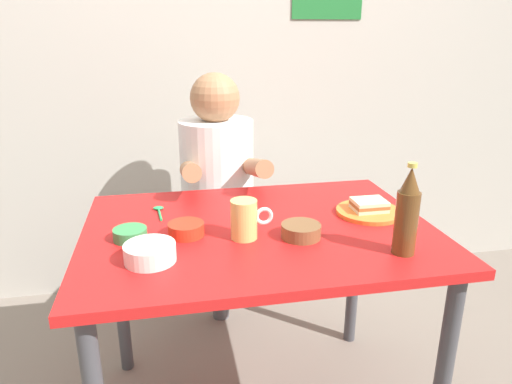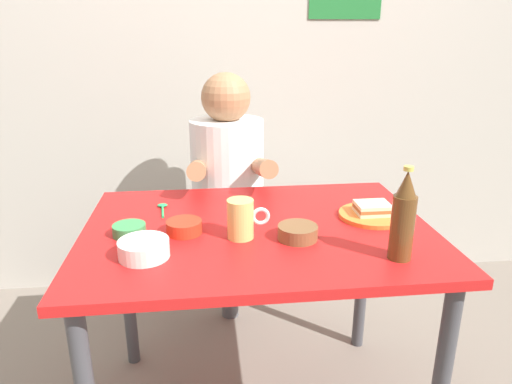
{
  "view_description": "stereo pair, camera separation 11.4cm",
  "coord_description": "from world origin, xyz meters",
  "px_view_note": "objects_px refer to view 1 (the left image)",
  "views": [
    {
      "loc": [
        -0.27,
        -1.34,
        1.33
      ],
      "look_at": [
        0.0,
        0.05,
        0.84
      ],
      "focal_mm": 32.79,
      "sensor_mm": 36.0,
      "label": 1
    },
    {
      "loc": [
        -0.16,
        -1.36,
        1.33
      ],
      "look_at": [
        0.0,
        0.05,
        0.84
      ],
      "focal_mm": 32.79,
      "sensor_mm": 36.0,
      "label": 2
    }
  ],
  "objects_px": {
    "sandwich": "(369,205)",
    "beer_mug": "(245,219)",
    "beer_bottle": "(407,213)",
    "dining_table": "(259,253)",
    "person_seated": "(217,167)",
    "plate_orange": "(369,212)",
    "condiment_bowl_brown": "(301,230)",
    "stool": "(219,252)"
  },
  "relations": [
    {
      "from": "sandwich",
      "to": "beer_mug",
      "type": "relative_size",
      "value": 0.87
    },
    {
      "from": "beer_bottle",
      "to": "stool",
      "type": "bearing_deg",
      "value": 115.38
    },
    {
      "from": "beer_bottle",
      "to": "person_seated",
      "type": "bearing_deg",
      "value": 115.66
    },
    {
      "from": "sandwich",
      "to": "beer_bottle",
      "type": "xyz_separation_m",
      "value": [
        -0.03,
        -0.3,
        0.09
      ]
    },
    {
      "from": "sandwich",
      "to": "beer_bottle",
      "type": "bearing_deg",
      "value": -95.61
    },
    {
      "from": "dining_table",
      "to": "beer_bottle",
      "type": "xyz_separation_m",
      "value": [
        0.36,
        -0.26,
        0.21
      ]
    },
    {
      "from": "person_seated",
      "to": "beer_bottle",
      "type": "height_order",
      "value": "person_seated"
    },
    {
      "from": "person_seated",
      "to": "beer_mug",
      "type": "relative_size",
      "value": 5.71
    },
    {
      "from": "beer_mug",
      "to": "plate_orange",
      "type": "bearing_deg",
      "value": 14.04
    },
    {
      "from": "dining_table",
      "to": "stool",
      "type": "xyz_separation_m",
      "value": [
        -0.06,
        0.63,
        -0.3
      ]
    },
    {
      "from": "plate_orange",
      "to": "beer_mug",
      "type": "xyz_separation_m",
      "value": [
        -0.45,
        -0.11,
        0.05
      ]
    },
    {
      "from": "stool",
      "to": "sandwich",
      "type": "relative_size",
      "value": 4.09
    },
    {
      "from": "stool",
      "to": "condiment_bowl_brown",
      "type": "relative_size",
      "value": 3.75
    },
    {
      "from": "stool",
      "to": "beer_bottle",
      "type": "relative_size",
      "value": 1.72
    },
    {
      "from": "dining_table",
      "to": "stool",
      "type": "distance_m",
      "value": 0.7
    },
    {
      "from": "sandwich",
      "to": "beer_bottle",
      "type": "height_order",
      "value": "beer_bottle"
    },
    {
      "from": "beer_bottle",
      "to": "condiment_bowl_brown",
      "type": "xyz_separation_m",
      "value": [
        -0.25,
        0.16,
        -0.1
      ]
    },
    {
      "from": "plate_orange",
      "to": "beer_bottle",
      "type": "relative_size",
      "value": 0.84
    },
    {
      "from": "stool",
      "to": "beer_mug",
      "type": "distance_m",
      "value": 0.84
    },
    {
      "from": "beer_bottle",
      "to": "condiment_bowl_brown",
      "type": "bearing_deg",
      "value": 148.35
    },
    {
      "from": "dining_table",
      "to": "beer_mug",
      "type": "height_order",
      "value": "beer_mug"
    },
    {
      "from": "stool",
      "to": "person_seated",
      "type": "distance_m",
      "value": 0.42
    },
    {
      "from": "beer_mug",
      "to": "beer_bottle",
      "type": "height_order",
      "value": "beer_bottle"
    },
    {
      "from": "condiment_bowl_brown",
      "to": "sandwich",
      "type": "bearing_deg",
      "value": 26.64
    },
    {
      "from": "sandwich",
      "to": "dining_table",
      "type": "bearing_deg",
      "value": -174.44
    },
    {
      "from": "dining_table",
      "to": "person_seated",
      "type": "relative_size",
      "value": 1.53
    },
    {
      "from": "dining_table",
      "to": "stool",
      "type": "height_order",
      "value": "dining_table"
    },
    {
      "from": "dining_table",
      "to": "beer_mug",
      "type": "xyz_separation_m",
      "value": [
        -0.06,
        -0.07,
        0.15
      ]
    },
    {
      "from": "person_seated",
      "to": "sandwich",
      "type": "xyz_separation_m",
      "value": [
        0.45,
        -0.58,
        0.01
      ]
    },
    {
      "from": "sandwich",
      "to": "person_seated",
      "type": "bearing_deg",
      "value": 127.8
    },
    {
      "from": "sandwich",
      "to": "stool",
      "type": "bearing_deg",
      "value": 127.27
    },
    {
      "from": "dining_table",
      "to": "condiment_bowl_brown",
      "type": "height_order",
      "value": "condiment_bowl_brown"
    },
    {
      "from": "beer_bottle",
      "to": "beer_mug",
      "type": "bearing_deg",
      "value": 156.21
    },
    {
      "from": "plate_orange",
      "to": "sandwich",
      "type": "xyz_separation_m",
      "value": [
        0.0,
        0.0,
        0.02
      ]
    },
    {
      "from": "person_seated",
      "to": "stool",
      "type": "bearing_deg",
      "value": 90.0
    },
    {
      "from": "beer_mug",
      "to": "sandwich",
      "type": "bearing_deg",
      "value": 14.04
    },
    {
      "from": "beer_mug",
      "to": "beer_bottle",
      "type": "xyz_separation_m",
      "value": [
        0.42,
        -0.18,
        0.06
      ]
    },
    {
      "from": "plate_orange",
      "to": "beer_bottle",
      "type": "height_order",
      "value": "beer_bottle"
    },
    {
      "from": "dining_table",
      "to": "plate_orange",
      "type": "xyz_separation_m",
      "value": [
        0.39,
        0.04,
        0.1
      ]
    },
    {
      "from": "condiment_bowl_brown",
      "to": "beer_mug",
      "type": "bearing_deg",
      "value": 170.09
    },
    {
      "from": "plate_orange",
      "to": "beer_mug",
      "type": "distance_m",
      "value": 0.46
    },
    {
      "from": "plate_orange",
      "to": "beer_bottle",
      "type": "bearing_deg",
      "value": -95.61
    }
  ]
}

